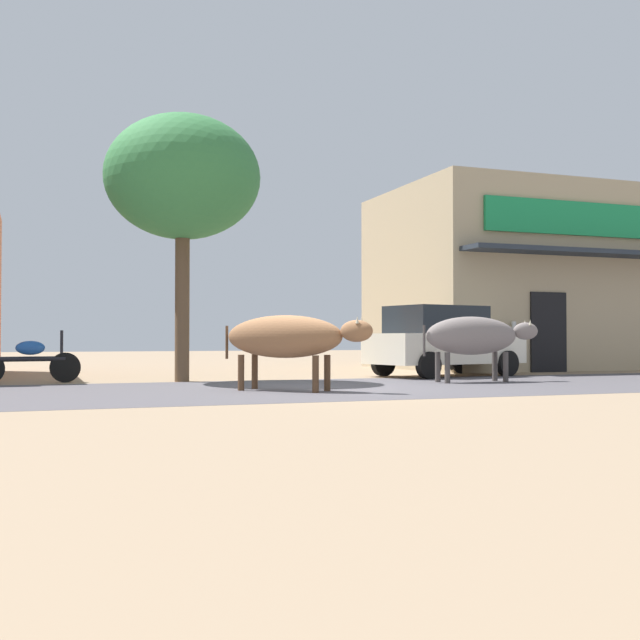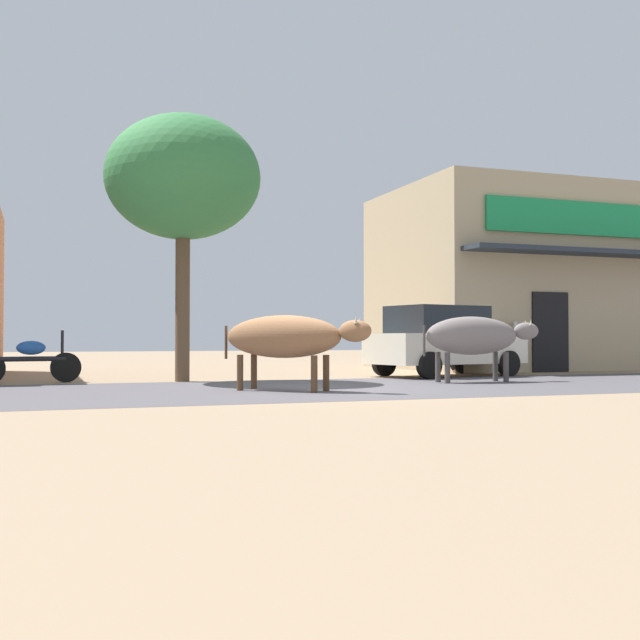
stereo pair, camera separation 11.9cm
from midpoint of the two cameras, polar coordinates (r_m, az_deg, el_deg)
name	(u,v)px [view 2 (the right image)]	position (r m, az deg, el deg)	size (l,w,h in m)	color
ground	(316,388)	(13.99, -0.01, -4.99)	(80.00, 80.00, 0.00)	#92795F
asphalt_road	(316,388)	(13.99, -0.01, -4.99)	(72.00, 5.69, 0.00)	#4F4B50
storefront_right_club	(535,281)	(24.77, 15.47, 2.74)	(8.81, 6.73, 5.24)	tan
roadside_tree	(183,179)	(16.73, -9.72, 10.09)	(3.21, 3.21, 5.51)	brown
parked_hatchback_car	(443,340)	(18.61, 9.13, -1.47)	(3.96, 2.41, 1.64)	silver
parked_motorcycle	(30,360)	(16.56, -20.14, -2.72)	(2.03, 0.33, 1.05)	black
cow_near_brown	(286,337)	(13.30, -2.21, -1.26)	(2.26, 2.20, 1.28)	#91623F
cow_far_dark	(475,336)	(16.23, 11.40, -1.17)	(2.63, 0.68, 1.33)	slate
pedestrian_by_shop	(509,338)	(20.93, 13.75, -1.29)	(0.47, 0.61, 1.53)	#262633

